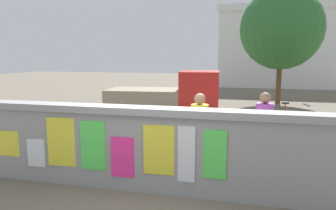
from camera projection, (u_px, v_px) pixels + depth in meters
ground at (210, 113)px, 13.28m from camera, size 60.00×60.00×0.00m
poster_wall at (155, 148)px, 5.50m from camera, size 6.96×0.42×1.47m
auto_rickshaw_truck at (169, 100)px, 10.51m from camera, size 3.72×1.82×1.85m
motorcycle at (254, 131)px, 8.08m from camera, size 1.88×0.66×0.87m
bicycle_near at (115, 144)px, 7.23m from camera, size 1.71×0.44×0.95m
bicycle_far at (289, 122)px, 9.71m from camera, size 1.68×0.52×0.95m
person_walking at (199, 126)px, 6.25m from camera, size 0.48×0.48×1.62m
person_bystander at (264, 124)px, 6.40m from camera, size 0.47×0.47×1.62m
tree_roadside at (281, 29)px, 15.57m from camera, size 3.96×3.96×5.62m
building_background at (280, 47)px, 24.96m from camera, size 9.33×5.47×6.01m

